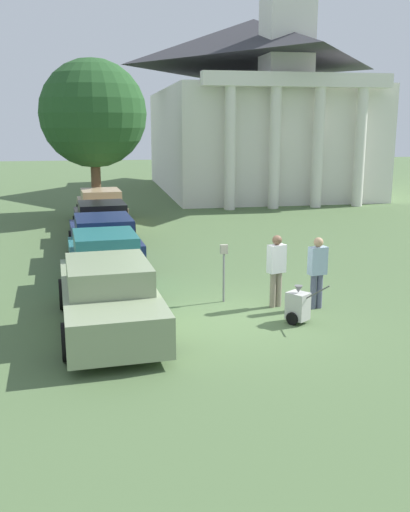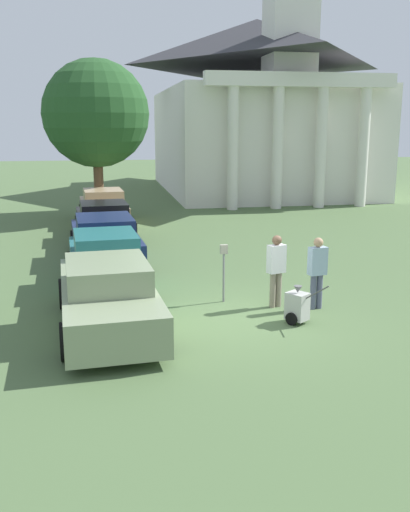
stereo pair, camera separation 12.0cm
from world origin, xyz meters
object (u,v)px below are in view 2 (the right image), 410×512
Objects in this scene: equipment_cart at (297,306)px; parked_car_sage at (108,296)px; person_worker at (276,266)px; parked_car_navy at (105,239)px; parked_car_black at (104,222)px; parking_meter at (224,262)px; person_supervisor at (317,269)px; parked_car_teal at (106,261)px; parked_car_tan at (103,208)px; church at (257,101)px.

parked_car_sage is at bearing 137.68° from equipment_cart.
parked_car_navy is at bearing -73.65° from person_worker.
parked_car_sage is 9.85m from parked_car_black.
person_supervisor is at bearing -24.24° from parking_meter.
parked_car_tan is (0.00, 9.92, 0.02)m from parked_car_teal.
parked_car_tan is at bearing -90.83° from person_worker.
parked_car_navy reaches higher than parked_car_black.
person_supervisor is at bearing -66.82° from parked_car_black.
parking_meter is 2.28m from equipment_cart.
parked_car_tan reaches higher than parked_car_navy.
parked_car_navy is 7.97m from equipment_cart.
person_worker is at bearing -36.37° from parked_car_teal.
parked_car_sage is 3.13m from parking_meter.
parked_car_black is 11.06m from equipment_cart.
parked_car_sage is at bearing -94.05° from parked_car_navy.
person_supervisor is 1.31m from equipment_cart.
parked_car_tan is 0.21× the size of church.
parked_car_black is 10.57m from person_supervisor.
parked_car_black is 0.20× the size of church.
person_worker reaches higher than parked_car_navy.
parked_car_tan is 3.45× the size of parking_meter.
parked_car_black is (-0.00, 3.43, 0.00)m from parked_car_navy.
parked_car_tan is at bearing 85.95° from parked_car_sage.
person_worker is at bearing -104.10° from church.
parked_car_navy is 3.43m from parked_car_black.
parking_meter reaches higher than parked_car_navy.
person_worker is at bearing -70.66° from parked_car_black.
equipment_cart is (-0.77, -0.88, -0.59)m from person_supervisor.
parking_meter is 0.82× the size of person_worker.
parking_meter is 1.43× the size of equipment_cart.
parked_car_teal is at bearing -40.69° from person_supervisor.
parked_car_navy is 1.09× the size of parked_car_tan.
parked_car_black is at bearing 108.30° from parking_meter.
parked_car_navy is 5.39× the size of equipment_cart.
church reaches higher than parked_car_sage.
parked_car_teal is at bearing 85.96° from parked_car_sage.
parked_car_sage is 1.08× the size of parked_car_black.
parking_meter is at bearing -46.94° from person_worker.
parked_car_navy is (0.00, 3.18, -0.02)m from parked_car_teal.
equipment_cart is at bearing -72.48° from parked_car_black.
parked_car_sage is 5.17× the size of equipment_cart.
parked_car_teal is 4.77× the size of equipment_cart.
parked_car_teal is 2.74× the size of person_worker.
equipment_cart is (4.06, -10.28, -0.29)m from parked_car_black.
parked_car_sage is 3.61× the size of parking_meter.
equipment_cart is at bearing -77.41° from parked_car_tan.
person_supervisor reaches higher than parked_car_tan.
parked_car_navy is 5.79m from parking_meter.
person_worker reaches higher than parked_car_teal.
parked_car_teal is 9.92m from parked_car_tan.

